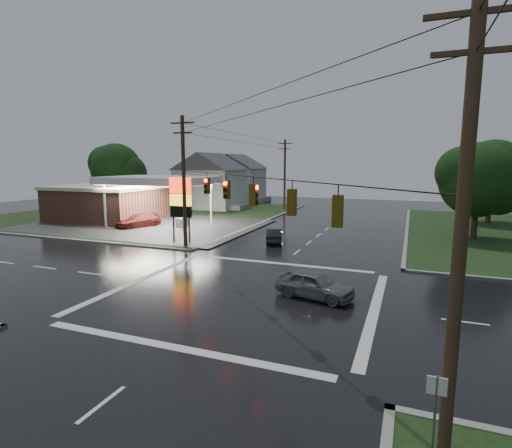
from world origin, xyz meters
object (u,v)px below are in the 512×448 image
(gas_station, at_px, (115,200))
(car_crossing, at_px, (315,285))
(utility_pole_n, at_px, (285,174))
(tree_ne_near, at_px, (480,180))
(utility_pole_se, at_px, (461,230))
(car_pump, at_px, (138,221))
(tree_ne_far, at_px, (494,171))
(tree_nw_behind, at_px, (117,169))
(utility_pole_nw, at_px, (184,180))
(car_north, at_px, (274,235))
(house_far, at_px, (236,177))
(house_near, at_px, (211,180))
(pylon_sign, at_px, (181,199))

(gas_station, bearing_deg, car_crossing, -32.72)
(utility_pole_n, relative_size, tree_ne_near, 1.17)
(utility_pole_se, distance_m, car_pump, 39.35)
(utility_pole_n, xyz_separation_m, tree_ne_far, (26.65, -4.01, 0.71))
(utility_pole_se, xyz_separation_m, tree_nw_behind, (-43.34, 39.49, 0.46))
(tree_ne_far, relative_size, car_crossing, 2.29)
(utility_pole_se, height_order, utility_pole_n, utility_pole_se)
(tree_nw_behind, height_order, car_crossing, tree_nw_behind)
(utility_pole_nw, distance_m, utility_pole_n, 28.50)
(tree_ne_near, bearing_deg, utility_pole_se, -98.38)
(tree_ne_near, distance_m, car_crossing, 24.11)
(tree_ne_near, bearing_deg, tree_nw_behind, 170.53)
(car_pump, bearing_deg, utility_pole_nw, -11.56)
(utility_pole_nw, bearing_deg, car_pump, 146.09)
(utility_pole_nw, distance_m, car_crossing, 16.69)
(tree_ne_far, distance_m, car_north, 28.89)
(utility_pole_se, xyz_separation_m, house_far, (-31.45, 57.50, -1.32))
(house_near, distance_m, tree_ne_near, 37.80)
(pylon_sign, bearing_deg, utility_pole_se, -45.00)
(gas_station, distance_m, utility_pole_nw, 19.38)
(tree_ne_far, bearing_deg, gas_station, -161.54)
(utility_pole_se, bearing_deg, car_pump, 138.48)
(utility_pole_nw, distance_m, tree_nw_behind, 31.82)
(utility_pole_se, relative_size, house_far, 1.00)
(pylon_sign, height_order, tree_ne_near, tree_ne_near)
(utility_pole_n, xyz_separation_m, house_near, (-11.45, -2.00, -1.06))
(utility_pole_n, bearing_deg, house_near, -170.09)
(utility_pole_nw, bearing_deg, car_crossing, -33.30)
(house_near, height_order, tree_nw_behind, tree_nw_behind)
(house_far, bearing_deg, house_near, -85.24)
(tree_ne_near, bearing_deg, utility_pole_nw, -152.14)
(gas_station, xyz_separation_m, utility_pole_se, (35.18, -29.20, 3.17))
(utility_pole_n, bearing_deg, tree_ne_far, -8.55)
(house_near, xyz_separation_m, house_far, (-1.00, 12.00, 0.00))
(pylon_sign, xyz_separation_m, tree_ne_far, (27.65, 23.49, 2.17))
(pylon_sign, xyz_separation_m, house_near, (-10.45, 25.50, 0.39))
(tree_ne_far, height_order, car_crossing, tree_ne_far)
(house_far, relative_size, car_north, 2.81)
(utility_pole_se, xyz_separation_m, utility_pole_n, (-19.00, 47.50, -0.25))
(pylon_sign, height_order, utility_pole_nw, utility_pole_nw)
(tree_nw_behind, bearing_deg, pylon_sign, -39.87)
(car_north, bearing_deg, tree_ne_far, -152.88)
(utility_pole_nw, height_order, utility_pole_se, same)
(pylon_sign, relative_size, tree_ne_far, 0.61)
(utility_pole_se, height_order, car_pump, utility_pole_se)
(house_far, bearing_deg, gas_station, -97.50)
(pylon_sign, height_order, utility_pole_n, utility_pole_n)
(utility_pole_se, height_order, car_crossing, utility_pole_se)
(utility_pole_nw, relative_size, car_north, 2.79)
(utility_pole_se, bearing_deg, pylon_sign, 135.00)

